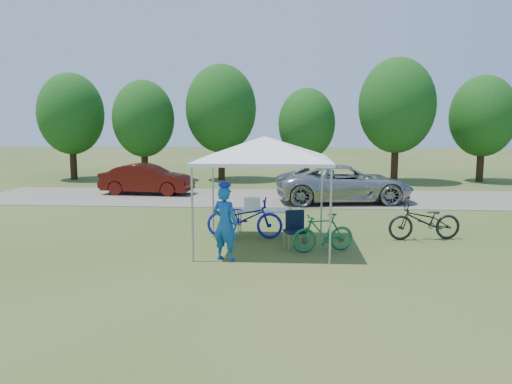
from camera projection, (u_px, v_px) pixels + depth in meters
The scene contains 14 objects.
ground at pixel (264, 246), 12.42m from camera, with size 100.00×100.00×0.00m, color #2D5119.
gravel_strip at pixel (274, 198), 20.32m from camera, with size 24.00×5.00×0.02m, color gray.
canopy at pixel (264, 139), 12.05m from camera, with size 4.53×4.53×3.00m.
treeline at pixel (272, 113), 25.83m from camera, with size 24.89×4.28×6.30m.
folding_table at pixel (269, 211), 13.58m from camera, with size 1.72×0.72×0.71m.
folding_chair at pixel (295, 226), 12.13m from camera, with size 0.59×0.61×0.93m.
cooler at pixel (252, 203), 13.59m from camera, with size 0.44×0.30×0.32m.
ice_cream_cup at pixel (291, 209), 13.49m from camera, with size 0.09×0.09×0.07m, color yellow.
cyclist at pixel (225, 223), 11.05m from camera, with size 0.61×0.40×1.67m, color #1453A4.
bike_blue at pixel (245, 218), 13.27m from camera, with size 0.71×2.03×1.07m, color #1515B8.
bike_green at pixel (323, 233), 11.82m from camera, with size 0.43×1.53×0.92m, color #186C3C.
bike_dark at pixel (425, 221), 13.02m from camera, with size 0.67×1.93×1.01m, color black.
minivan at pixel (344, 183), 19.07m from camera, with size 2.38×5.17×1.44m, color #A8AAA5.
sedan at pixel (147, 179), 21.24m from camera, with size 1.35×3.88×1.28m, color #4A100C.
Camera 1 is at (0.60, -12.10, 3.05)m, focal length 35.00 mm.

